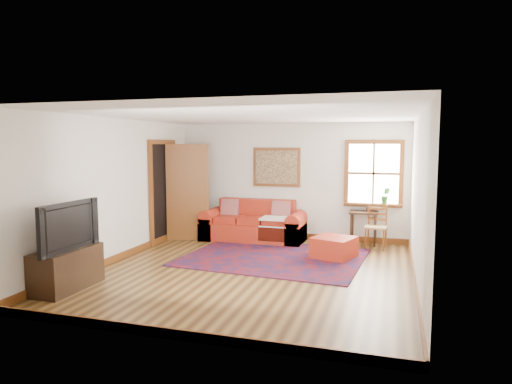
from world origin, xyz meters
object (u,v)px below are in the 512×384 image
(red_leather_sofa, at_px, (254,227))
(side_table, at_px, (364,217))
(media_cabinet, at_px, (67,269))
(red_ottoman, at_px, (334,248))
(ladder_back_chair, at_px, (376,225))

(red_leather_sofa, distance_m, side_table, 2.31)
(red_leather_sofa, distance_m, media_cabinet, 4.26)
(red_leather_sofa, height_order, side_table, red_leather_sofa)
(red_leather_sofa, relative_size, media_cabinet, 2.06)
(media_cabinet, bearing_deg, side_table, 47.43)
(side_table, height_order, media_cabinet, side_table)
(red_ottoman, bearing_deg, media_cabinet, -121.40)
(red_leather_sofa, bearing_deg, side_table, 5.14)
(red_ottoman, distance_m, ladder_back_chair, 1.28)
(red_leather_sofa, bearing_deg, ladder_back_chair, -1.28)
(red_ottoman, height_order, media_cabinet, media_cabinet)
(ladder_back_chair, bearing_deg, media_cabinet, -136.34)
(red_ottoman, bearing_deg, side_table, 89.98)
(red_ottoman, xyz_separation_m, ladder_back_chair, (0.70, 1.04, 0.27))
(red_ottoman, height_order, side_table, side_table)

